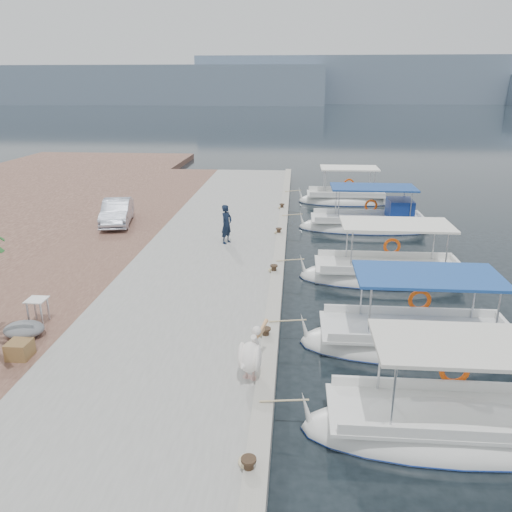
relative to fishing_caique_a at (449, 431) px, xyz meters
The scene contains 17 objects.
ground 7.54m from the fishing_caique_a, 119.50° to the left, with size 400.00×400.00×0.00m, color black.
concrete_quay 13.37m from the fishing_caique_a, 120.14° to the left, with size 6.00×40.00×0.50m, color gray.
quay_curb 12.22m from the fishing_caique_a, 108.79° to the left, with size 0.44×40.00×0.12m, color #9A9789.
cobblestone_strip 16.46m from the fishing_caique_a, 135.37° to the left, with size 4.00×40.00×0.50m, color brown.
distant_hills 209.80m from the fishing_caique_a, 82.91° to the left, with size 330.00×60.00×18.00m.
fishing_caique_a is the anchor object (origin of this frame).
fishing_caique_b 3.82m from the fishing_caique_a, 88.22° to the left, with size 6.49×2.29×2.83m.
fishing_caique_c 9.06m from the fishing_caique_a, 88.53° to the left, with size 6.72×2.31×2.83m.
fishing_caique_d 16.16m from the fishing_caique_a, 88.25° to the left, with size 7.03×2.33×2.83m.
fishing_caique_e 22.33m from the fishing_caique_a, 90.45° to the left, with size 5.90×2.37×2.83m.
mooring_bollards 9.05m from the fishing_caique_a, 116.75° to the left, with size 0.28×20.28×0.33m.
pelican 4.55m from the fishing_caique_a, 165.36° to the left, with size 0.75×1.51×1.17m.
fisherman 13.31m from the fishing_caique_a, 118.33° to the left, with size 0.62×0.41×1.70m, color black.
parked_car 18.85m from the fishing_caique_a, 130.17° to the left, with size 1.29×3.69×1.22m, color #A9B1C1.
wooden_crate 10.36m from the fishing_caique_a, behind, with size 0.55×0.55×0.44m, color brown.
tarp_bundle 11.05m from the fishing_caique_a, 165.83° to the left, with size 1.10×0.90×0.40m, color slate.
folding_table 11.31m from the fishing_caique_a, 161.65° to the left, with size 0.55×0.55×0.73m.
Camera 1 is at (0.34, -15.61, 7.05)m, focal length 35.00 mm.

